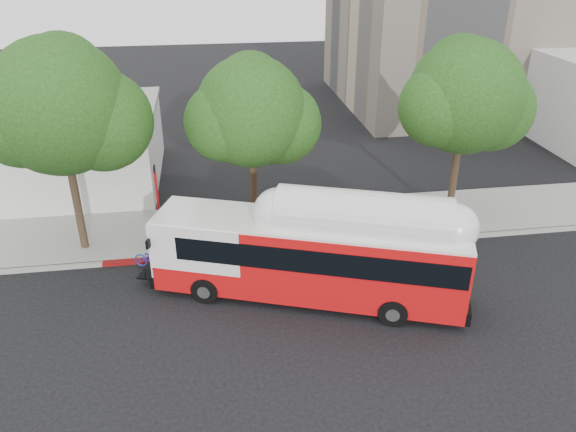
% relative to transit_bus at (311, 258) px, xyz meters
% --- Properties ---
extents(ground, '(120.00, 120.00, 0.00)m').
position_rel_transit_bus_xyz_m(ground, '(-0.71, -0.18, -1.81)').
color(ground, black).
rests_on(ground, ground).
extents(sidewalk, '(60.00, 5.00, 0.15)m').
position_rel_transit_bus_xyz_m(sidewalk, '(-0.71, 6.32, -1.73)').
color(sidewalk, gray).
rests_on(sidewalk, ground).
extents(curb_strip, '(60.00, 0.30, 0.15)m').
position_rel_transit_bus_xyz_m(curb_strip, '(-0.71, 3.72, -1.73)').
color(curb_strip, gray).
rests_on(curb_strip, ground).
extents(red_curb_segment, '(10.00, 0.32, 0.16)m').
position_rel_transit_bus_xyz_m(red_curb_segment, '(-3.71, 3.72, -1.73)').
color(red_curb_segment, maroon).
rests_on(red_curb_segment, ground).
extents(street_tree_left, '(6.67, 5.80, 9.74)m').
position_rel_transit_bus_xyz_m(street_tree_left, '(-9.23, 5.38, 4.80)').
color(street_tree_left, '#2D2116').
rests_on(street_tree_left, ground).
extents(street_tree_mid, '(5.75, 5.00, 8.62)m').
position_rel_transit_bus_xyz_m(street_tree_mid, '(-1.30, 5.88, 4.10)').
color(street_tree_mid, '#2D2116').
rests_on(street_tree_mid, ground).
extents(street_tree_right, '(6.21, 5.40, 9.18)m').
position_rel_transit_bus_xyz_m(street_tree_right, '(8.73, 5.68, 4.45)').
color(street_tree_right, '#2D2116').
rests_on(street_tree_right, ground).
extents(low_commercial_bldg, '(16.20, 10.20, 4.25)m').
position_rel_transit_bus_xyz_m(low_commercial_bldg, '(-14.71, 13.82, 0.34)').
color(low_commercial_bldg, silver).
rests_on(low_commercial_bldg, ground).
extents(transit_bus, '(13.06, 6.64, 3.87)m').
position_rel_transit_bus_xyz_m(transit_bus, '(0.00, 0.00, 0.00)').
color(transit_bus, red).
rests_on(transit_bus, ground).
extents(signal_pole, '(0.12, 0.41, 4.30)m').
position_rel_transit_bus_xyz_m(signal_pole, '(-6.07, 4.49, 0.40)').
color(signal_pole, red).
rests_on(signal_pole, ground).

